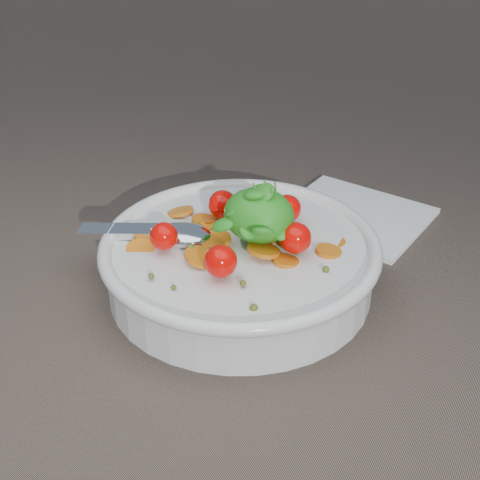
% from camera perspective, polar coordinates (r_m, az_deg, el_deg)
% --- Properties ---
extents(ground, '(6.00, 6.00, 0.00)m').
position_cam_1_polar(ground, '(0.62, -1.96, -4.62)').
color(ground, '#6B5A4D').
rests_on(ground, ground).
extents(bowl, '(0.28, 0.26, 0.11)m').
position_cam_1_polar(bowl, '(0.62, 0.01, -1.74)').
color(bowl, white).
rests_on(bowl, ground).
extents(napkin, '(0.17, 0.15, 0.01)m').
position_cam_1_polar(napkin, '(0.75, 9.69, 2.08)').
color(napkin, white).
rests_on(napkin, ground).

